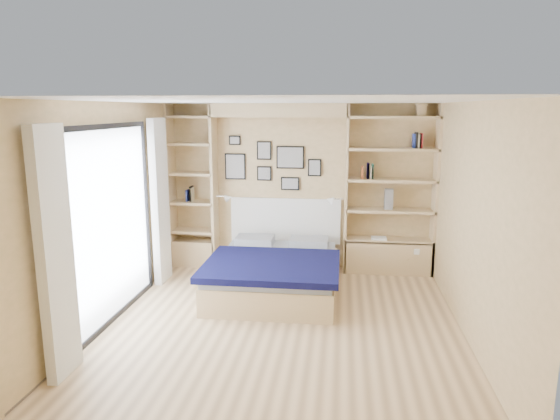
# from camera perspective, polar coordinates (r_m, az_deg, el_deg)

# --- Properties ---
(ground) EXTENTS (4.50, 4.50, 0.00)m
(ground) POSITION_cam_1_polar(r_m,az_deg,el_deg) (5.84, 0.28, -13.00)
(ground) COLOR #DEB986
(ground) RESTS_ON ground
(room_shell) EXTENTS (4.50, 4.50, 4.50)m
(room_shell) POSITION_cam_1_polar(r_m,az_deg,el_deg) (7.00, -1.36, 0.43)
(room_shell) COLOR #E1BA82
(room_shell) RESTS_ON ground
(bed) EXTENTS (1.70, 2.23, 1.07)m
(bed) POSITION_cam_1_polar(r_m,az_deg,el_deg) (6.76, -0.52, -7.04)
(bed) COLOR beige
(bed) RESTS_ON ground
(photo_gallery) EXTENTS (1.48, 0.02, 0.82)m
(photo_gallery) POSITION_cam_1_polar(r_m,az_deg,el_deg) (7.62, -1.09, 5.34)
(photo_gallery) COLOR black
(photo_gallery) RESTS_ON ground
(reading_lamps) EXTENTS (1.92, 0.12, 0.15)m
(reading_lamps) POSITION_cam_1_polar(r_m,az_deg,el_deg) (7.45, -0.16, 1.30)
(reading_lamps) COLOR silver
(reading_lamps) RESTS_ON ground
(shelf_decor) EXTENTS (3.55, 0.23, 2.03)m
(shelf_decor) POSITION_cam_1_polar(r_m,az_deg,el_deg) (7.39, 10.60, 5.56)
(shelf_decor) COLOR #AB5127
(shelf_decor) RESTS_ON ground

